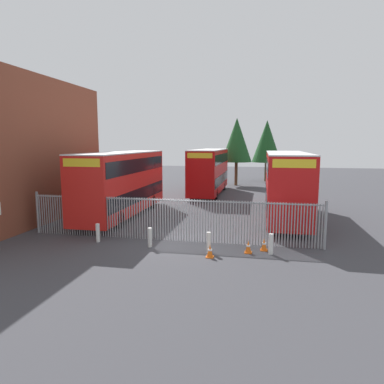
{
  "coord_description": "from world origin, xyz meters",
  "views": [
    {
      "loc": [
        4.26,
        -16.86,
        5.02
      ],
      "look_at": [
        0.0,
        4.0,
        2.0
      ],
      "focal_mm": 32.28,
      "sensor_mm": 36.0,
      "label": 1
    }
  ],
  "objects": [
    {
      "name": "bollard_near_right",
      "position": [
        1.92,
        -1.54,
        0.47
      ],
      "size": [
        0.2,
        0.2,
        0.95
      ],
      "primitive_type": "cylinder",
      "color": "silver",
      "rests_on": "ground"
    },
    {
      "name": "double_decker_bus_behind_fence_right",
      "position": [
        -0.87,
        16.87,
        2.42
      ],
      "size": [
        2.54,
        10.81,
        4.42
      ],
      "color": "#B70C0C",
      "rests_on": "ground"
    },
    {
      "name": "traffic_cone_mid_forecourt",
      "position": [
        3.73,
        -1.3,
        0.29
      ],
      "size": [
        0.34,
        0.34,
        0.59
      ],
      "color": "orange",
      "rests_on": "ground"
    },
    {
      "name": "bollard_center_front",
      "position": [
        -1.01,
        -1.31,
        0.47
      ],
      "size": [
        0.2,
        0.2,
        0.95
      ],
      "primitive_type": "cylinder",
      "color": "silver",
      "rests_on": "ground"
    },
    {
      "name": "bollard_near_left",
      "position": [
        -3.9,
        -1.01,
        0.47
      ],
      "size": [
        0.2,
        0.2,
        0.95
      ],
      "primitive_type": "cylinder",
      "color": "silver",
      "rests_on": "ground"
    },
    {
      "name": "traffic_cone_by_gate",
      "position": [
        4.44,
        -0.78,
        0.29
      ],
      "size": [
        0.34,
        0.34,
        0.59
      ],
      "color": "orange",
      "rests_on": "ground"
    },
    {
      "name": "tree_tall_back",
      "position": [
        1.2,
        24.59,
        5.38
      ],
      "size": [
        3.61,
        3.61,
        7.98
      ],
      "color": "#4C3823",
      "rests_on": "ground"
    },
    {
      "name": "double_decker_bus_near_gate",
      "position": [
        -5.11,
        5.21,
        2.42
      ],
      "size": [
        2.54,
        10.81,
        4.42
      ],
      "color": "red",
      "rests_on": "ground"
    },
    {
      "name": "palisade_fence",
      "position": [
        -0.38,
        0.0,
        1.18
      ],
      "size": [
        15.42,
        0.14,
        2.35
      ],
      "color": "gray",
      "rests_on": "ground"
    },
    {
      "name": "ground_plane",
      "position": [
        0.0,
        8.0,
        0.0
      ],
      "size": [
        100.0,
        100.0,
        0.0
      ],
      "primitive_type": "plane",
      "color": "#3D3D42"
    },
    {
      "name": "bollard_far_right",
      "position": [
        4.74,
        -1.27,
        0.47
      ],
      "size": [
        0.2,
        0.2,
        0.95
      ],
      "primitive_type": "cylinder",
      "color": "silver",
      "rests_on": "ground"
    },
    {
      "name": "tree_short_side",
      "position": [
        4.74,
        29.95,
        5.25
      ],
      "size": [
        3.82,
        3.82,
        8.0
      ],
      "color": "#4C3823",
      "rests_on": "ground"
    },
    {
      "name": "double_decker_bus_behind_fence_left",
      "position": [
        5.82,
        6.61,
        2.42
      ],
      "size": [
        2.54,
        10.81,
        4.42
      ],
      "color": "red",
      "rests_on": "ground"
    },
    {
      "name": "traffic_cone_near_kerb",
      "position": [
        2.09,
        -2.26,
        0.29
      ],
      "size": [
        0.34,
        0.34,
        0.59
      ],
      "color": "orange",
      "rests_on": "ground"
    }
  ]
}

